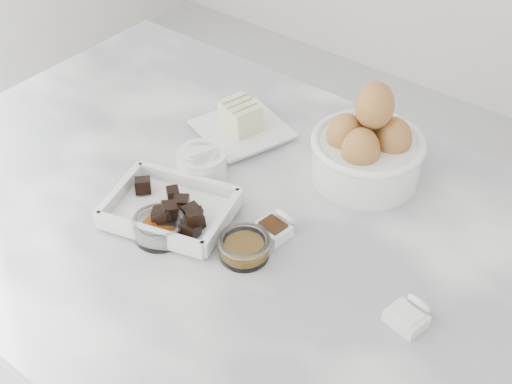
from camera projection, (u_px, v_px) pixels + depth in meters
marble_slab at (235, 225)px, 1.15m from camera, size 1.20×0.80×0.04m
chocolate_dish at (170, 206)px, 1.12m from camera, size 0.23×0.20×0.05m
butter_plate at (241, 124)px, 1.30m from camera, size 0.19×0.19×0.06m
sugar_ramekin at (201, 164)px, 1.20m from camera, size 0.08×0.08×0.05m
egg_bowl at (368, 148)px, 1.18m from camera, size 0.19×0.19×0.18m
honey_bowl at (244, 247)px, 1.06m from camera, size 0.08×0.08×0.03m
zest_bowl at (159, 227)px, 1.09m from camera, size 0.08×0.08×0.04m
vanilla_spoon at (276, 226)px, 1.10m from camera, size 0.06×0.07×0.04m
salt_spoon at (410, 314)px, 0.97m from camera, size 0.06×0.07×0.04m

